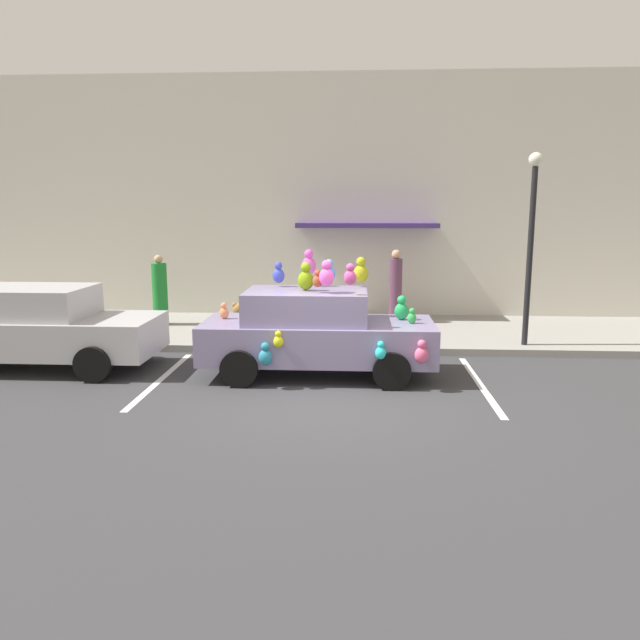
{
  "coord_description": "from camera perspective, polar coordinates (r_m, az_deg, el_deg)",
  "views": [
    {
      "loc": [
        0.46,
        -9.18,
        2.98
      ],
      "look_at": [
        -0.2,
        2.04,
        0.9
      ],
      "focal_mm": 34.01,
      "sensor_mm": 36.0,
      "label": 1
    }
  ],
  "objects": [
    {
      "name": "ground_plane",
      "position": [
        9.66,
        0.49,
        -7.49
      ],
      "size": [
        60.0,
        60.0,
        0.0
      ],
      "primitive_type": "plane",
      "color": "#38383A"
    },
    {
      "name": "sidewalk",
      "position": [
        14.48,
        1.49,
        -1.09
      ],
      "size": [
        24.0,
        4.0,
        0.15
      ],
      "primitive_type": "cube",
      "color": "gray",
      "rests_on": "ground"
    },
    {
      "name": "storefront_building",
      "position": [
        16.33,
        1.82,
        11.23
      ],
      "size": [
        24.0,
        1.25,
        6.4
      ],
      "color": "beige",
      "rests_on": "ground"
    },
    {
      "name": "parking_stripe_front",
      "position": [
        10.82,
        14.81,
        -5.84
      ],
      "size": [
        0.12,
        3.6,
        0.01
      ],
      "primitive_type": "cube",
      "color": "silver",
      "rests_on": "ground"
    },
    {
      "name": "parking_stripe_rear",
      "position": [
        11.14,
        -14.69,
        -5.37
      ],
      "size": [
        0.12,
        3.6,
        0.01
      ],
      "primitive_type": "cube",
      "color": "silver",
      "rests_on": "ground"
    },
    {
      "name": "plush_covered_car",
      "position": [
        10.86,
        -0.47,
        -1.02
      ],
      "size": [
        4.13,
        1.97,
        2.23
      ],
      "color": "#857AA3",
      "rests_on": "ground"
    },
    {
      "name": "parked_sedan_behind",
      "position": [
        12.49,
        -24.98,
        -0.61
      ],
      "size": [
        4.32,
        1.95,
        1.54
      ],
      "color": "#B7B7BC",
      "rests_on": "ground"
    },
    {
      "name": "teddy_bear_on_sidewalk",
      "position": [
        13.48,
        -7.55,
        -0.14
      ],
      "size": [
        0.42,
        0.35,
        0.79
      ],
      "color": "#9E723D",
      "rests_on": "sidewalk"
    },
    {
      "name": "street_lamp_post",
      "position": [
        13.18,
        19.27,
        8.05
      ],
      "size": [
        0.28,
        0.28,
        3.93
      ],
      "color": "black",
      "rests_on": "sidewalk"
    },
    {
      "name": "pedestrian_near_shopfront",
      "position": [
        15.26,
        7.12,
        2.98
      ],
      "size": [
        0.32,
        0.32,
        1.82
      ],
      "color": "#5D374E",
      "rests_on": "sidewalk"
    },
    {
      "name": "pedestrian_walking_past",
      "position": [
        15.36,
        -14.83,
        2.5
      ],
      "size": [
        0.37,
        0.37,
        1.72
      ],
      "color": "#1C792C",
      "rests_on": "sidewalk"
    }
  ]
}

